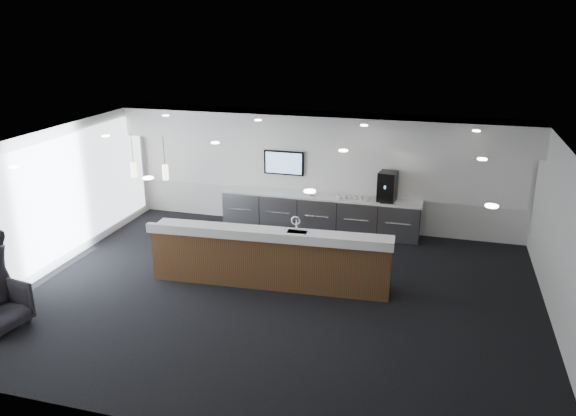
# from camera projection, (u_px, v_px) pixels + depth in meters

# --- Properties ---
(ground) EXTENTS (10.00, 10.00, 0.00)m
(ground) POSITION_uv_depth(u_px,v_px,m) (278.00, 295.00, 11.01)
(ground) COLOR black
(ground) RESTS_ON ground
(ceiling) EXTENTS (10.00, 8.00, 0.02)m
(ceiling) POSITION_uv_depth(u_px,v_px,m) (277.00, 145.00, 10.05)
(ceiling) COLOR black
(ceiling) RESTS_ON back_wall
(back_wall) EXTENTS (10.00, 0.02, 3.00)m
(back_wall) POSITION_uv_depth(u_px,v_px,m) (323.00, 170.00, 14.18)
(back_wall) COLOR white
(back_wall) RESTS_ON ground
(left_wall) EXTENTS (0.02, 8.00, 3.00)m
(left_wall) POSITION_uv_depth(u_px,v_px,m) (50.00, 201.00, 11.81)
(left_wall) COLOR white
(left_wall) RESTS_ON ground
(right_wall) EXTENTS (0.02, 8.00, 3.00)m
(right_wall) POSITION_uv_depth(u_px,v_px,m) (568.00, 252.00, 9.26)
(right_wall) COLOR white
(right_wall) RESTS_ON ground
(soffit_bulkhead) EXTENTS (10.00, 0.90, 0.70)m
(soffit_bulkhead) POSITION_uv_depth(u_px,v_px,m) (320.00, 128.00, 13.40)
(soffit_bulkhead) COLOR white
(soffit_bulkhead) RESTS_ON back_wall
(alcove_panel) EXTENTS (9.80, 0.06, 1.40)m
(alcove_panel) POSITION_uv_depth(u_px,v_px,m) (323.00, 167.00, 14.12)
(alcove_panel) COLOR white
(alcove_panel) RESTS_ON back_wall
(window_blinds_wall) EXTENTS (0.04, 7.36, 2.55)m
(window_blinds_wall) POSITION_uv_depth(u_px,v_px,m) (52.00, 201.00, 11.80)
(window_blinds_wall) COLOR #AEBDD1
(window_blinds_wall) RESTS_ON left_wall
(back_credenza) EXTENTS (5.06, 0.66, 0.95)m
(back_credenza) POSITION_uv_depth(u_px,v_px,m) (319.00, 213.00, 14.18)
(back_credenza) COLOR #95979D
(back_credenza) RESTS_ON ground
(wall_tv) EXTENTS (1.05, 0.08, 0.62)m
(wall_tv) POSITION_uv_depth(u_px,v_px,m) (284.00, 163.00, 14.30)
(wall_tv) COLOR black
(wall_tv) RESTS_ON back_wall
(pendant_left) EXTENTS (0.12, 0.12, 0.30)m
(pendant_left) POSITION_uv_depth(u_px,v_px,m) (178.00, 166.00, 11.63)
(pendant_left) COLOR #FFF1C6
(pendant_left) RESTS_ON ceiling
(pendant_right) EXTENTS (0.12, 0.12, 0.30)m
(pendant_right) POSITION_uv_depth(u_px,v_px,m) (148.00, 163.00, 11.81)
(pendant_right) COLOR #FFF1C6
(pendant_right) RESTS_ON ceiling
(ceiling_can_lights) EXTENTS (7.00, 5.00, 0.02)m
(ceiling_can_lights) POSITION_uv_depth(u_px,v_px,m) (277.00, 146.00, 10.06)
(ceiling_can_lights) COLOR white
(ceiling_can_lights) RESTS_ON ceiling
(service_counter) EXTENTS (4.93, 1.11, 1.49)m
(service_counter) POSITION_uv_depth(u_px,v_px,m) (270.00, 257.00, 11.31)
(service_counter) COLOR #50321A
(service_counter) RESTS_ON ground
(coffee_machine) EXTENTS (0.47, 0.57, 0.72)m
(coffee_machine) POSITION_uv_depth(u_px,v_px,m) (387.00, 186.00, 13.50)
(coffee_machine) COLOR black
(coffee_machine) RESTS_ON back_credenza
(info_sign_left) EXTENTS (0.16, 0.03, 0.22)m
(info_sign_left) POSITION_uv_depth(u_px,v_px,m) (313.00, 192.00, 13.95)
(info_sign_left) COLOR white
(info_sign_left) RESTS_ON back_credenza
(info_sign_right) EXTENTS (0.16, 0.04, 0.21)m
(info_sign_right) POSITION_uv_depth(u_px,v_px,m) (344.00, 194.00, 13.74)
(info_sign_right) COLOR white
(info_sign_right) RESTS_ON back_credenza
(lounge_guest) EXTENTS (0.55, 0.69, 1.64)m
(lounge_guest) POSITION_uv_depth(u_px,v_px,m) (0.00, 273.00, 10.05)
(lounge_guest) COLOR black
(lounge_guest) RESTS_ON ground
(cup_0) EXTENTS (0.11, 0.11, 0.10)m
(cup_0) POSITION_uv_depth(u_px,v_px,m) (368.00, 199.00, 13.58)
(cup_0) COLOR white
(cup_0) RESTS_ON back_credenza
(cup_1) EXTENTS (0.16, 0.16, 0.10)m
(cup_1) POSITION_uv_depth(u_px,v_px,m) (362.00, 198.00, 13.62)
(cup_1) COLOR white
(cup_1) RESTS_ON back_credenza
(cup_2) EXTENTS (0.14, 0.14, 0.10)m
(cup_2) POSITION_uv_depth(u_px,v_px,m) (356.00, 198.00, 13.65)
(cup_2) COLOR white
(cup_2) RESTS_ON back_credenza
(cup_3) EXTENTS (0.14, 0.14, 0.10)m
(cup_3) POSITION_uv_depth(u_px,v_px,m) (350.00, 197.00, 13.69)
(cup_3) COLOR white
(cup_3) RESTS_ON back_credenza
(cup_4) EXTENTS (0.15, 0.15, 0.10)m
(cup_4) POSITION_uv_depth(u_px,v_px,m) (345.00, 197.00, 13.73)
(cup_4) COLOR white
(cup_4) RESTS_ON back_credenza
(cup_5) EXTENTS (0.12, 0.12, 0.10)m
(cup_5) POSITION_uv_depth(u_px,v_px,m) (339.00, 196.00, 13.76)
(cup_5) COLOR white
(cup_5) RESTS_ON back_credenza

